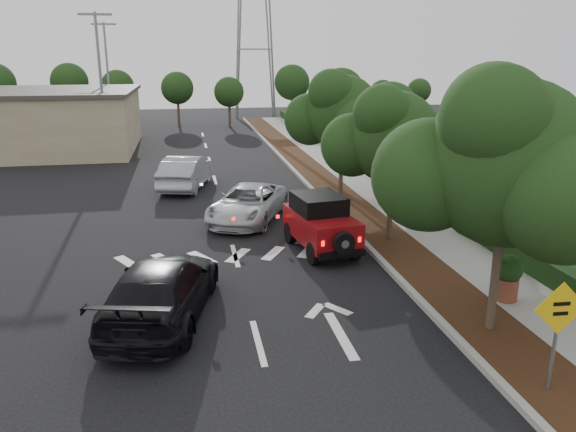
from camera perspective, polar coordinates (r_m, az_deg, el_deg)
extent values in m
plane|color=black|center=(13.51, -3.04, -12.71)|extent=(120.00, 120.00, 0.00)
cube|color=#9E9B93|center=(25.34, 3.76, 1.37)|extent=(0.20, 70.00, 0.15)
cube|color=black|center=(25.60, 5.94, 1.44)|extent=(1.80, 70.00, 0.12)
cube|color=gray|center=(26.18, 9.93, 1.61)|extent=(2.00, 70.00, 0.12)
cube|color=black|center=(26.62, 12.80, 2.44)|extent=(0.80, 70.00, 0.80)
cylinder|color=black|center=(20.08, 0.25, -1.70)|extent=(0.36, 0.76, 0.73)
cylinder|color=black|center=(20.56, 4.01, -1.31)|extent=(0.36, 0.76, 0.73)
cylinder|color=black|center=(18.03, 2.62, -3.82)|extent=(0.36, 0.76, 0.73)
cylinder|color=black|center=(18.57, 6.73, -3.31)|extent=(0.36, 0.76, 0.73)
cube|color=maroon|center=(19.14, 3.38, -1.05)|extent=(2.12, 3.58, 0.91)
cube|color=black|center=(19.18, 3.12, 1.32)|extent=(1.77, 2.06, 0.58)
cube|color=maroon|center=(20.30, 2.03, -0.24)|extent=(1.57, 1.15, 0.75)
cube|color=black|center=(17.73, 5.50, -3.91)|extent=(1.57, 0.39, 0.20)
cylinder|color=black|center=(17.49, 5.70, -2.78)|extent=(0.72, 0.30, 0.69)
cube|color=#FF190C|center=(17.41, 3.58, -2.82)|extent=(0.10, 0.05, 0.16)
cube|color=#FF190C|center=(17.90, 7.29, -2.39)|extent=(0.10, 0.05, 0.16)
imported|color=#B4B8BD|center=(22.73, -4.11, 1.27)|extent=(4.18, 5.55, 1.40)
imported|color=black|center=(14.66, -12.73, -7.28)|extent=(3.37, 5.80, 1.58)
imported|color=#999BA0|center=(28.68, -10.36, 4.42)|extent=(2.91, 5.28, 1.65)
imported|color=#B7BAC0|center=(38.52, -20.24, 6.60)|extent=(4.71, 1.94, 1.60)
cylinder|color=slate|center=(12.26, 25.48, -11.38)|extent=(0.07, 0.07, 2.11)
cube|color=yellow|center=(11.95, 25.97, -8.44)|extent=(1.08, 0.08, 1.08)
cube|color=black|center=(11.89, 26.08, -8.03)|extent=(0.34, 0.03, 0.08)
cube|color=black|center=(11.97, 25.96, -8.91)|extent=(0.30, 0.03, 0.08)
cylinder|color=brown|center=(16.34, 21.30, -6.88)|extent=(0.67, 0.67, 0.61)
sphere|color=black|center=(16.14, 21.50, -5.00)|extent=(0.76, 0.76, 0.76)
imported|color=black|center=(16.11, 21.53, -4.71)|extent=(0.70, 0.63, 0.71)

